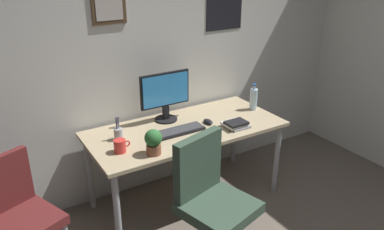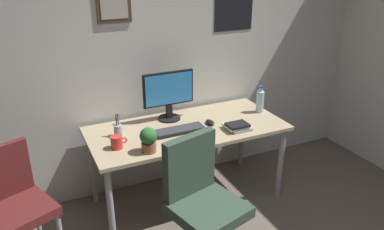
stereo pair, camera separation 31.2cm
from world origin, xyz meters
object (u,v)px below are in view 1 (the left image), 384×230
(side_chair, at_px, (17,212))
(water_bottle, at_px, (254,99))
(keyboard, at_px, (179,131))
(potted_plant, at_px, (153,141))
(pen_cup, at_px, (118,133))
(computer_mouse, at_px, (208,122))
(office_chair, at_px, (210,195))
(monitor, at_px, (165,94))
(coffee_mug_near, at_px, (120,146))
(book_stack_left, at_px, (236,124))

(side_chair, xyz_separation_m, water_bottle, (2.15, 0.17, 0.33))
(keyboard, height_order, potted_plant, potted_plant)
(water_bottle, xyz_separation_m, pen_cup, (-1.32, 0.06, -0.05))
(computer_mouse, bearing_deg, office_chair, -122.09)
(computer_mouse, bearing_deg, monitor, 136.61)
(office_chair, relative_size, keyboard, 2.21)
(water_bottle, bearing_deg, coffee_mug_near, -174.18)
(book_stack_left, bearing_deg, keyboard, 159.45)
(coffee_mug_near, relative_size, book_stack_left, 0.64)
(keyboard, height_order, computer_mouse, computer_mouse)
(coffee_mug_near, bearing_deg, keyboard, 7.12)
(office_chair, height_order, pen_cup, office_chair)
(monitor, xyz_separation_m, water_bottle, (0.82, -0.21, -0.13))
(office_chair, bearing_deg, coffee_mug_near, 126.21)
(coffee_mug_near, distance_m, book_stack_left, 1.01)
(monitor, bearing_deg, side_chair, -164.20)
(office_chair, distance_m, coffee_mug_near, 0.76)
(computer_mouse, distance_m, potted_plant, 0.69)
(keyboard, bearing_deg, side_chair, -175.85)
(book_stack_left, bearing_deg, monitor, 133.65)
(office_chair, height_order, keyboard, office_chair)
(monitor, xyz_separation_m, keyboard, (-0.02, -0.28, -0.23))
(office_chair, xyz_separation_m, book_stack_left, (0.58, 0.47, 0.23))
(side_chair, height_order, monitor, monitor)
(side_chair, height_order, water_bottle, water_bottle)
(keyboard, relative_size, coffee_mug_near, 3.37)
(potted_plant, distance_m, book_stack_left, 0.80)
(computer_mouse, height_order, water_bottle, water_bottle)
(pen_cup, bearing_deg, keyboard, -15.58)
(side_chair, relative_size, keyboard, 2.03)
(office_chair, height_order, potted_plant, office_chair)
(water_bottle, bearing_deg, office_chair, -143.27)
(monitor, bearing_deg, computer_mouse, -43.39)
(book_stack_left, bearing_deg, water_bottle, 32.25)
(monitor, relative_size, potted_plant, 2.36)
(side_chair, bearing_deg, keyboard, 4.15)
(water_bottle, bearing_deg, computer_mouse, -174.57)
(office_chair, relative_size, monitor, 2.07)
(computer_mouse, xyz_separation_m, book_stack_left, (0.16, -0.19, 0.01))
(monitor, height_order, potted_plant, monitor)
(book_stack_left, bearing_deg, computer_mouse, 129.15)
(monitor, height_order, pen_cup, monitor)
(water_bottle, bearing_deg, book_stack_left, -147.75)
(water_bottle, distance_m, potted_plant, 1.22)
(side_chair, relative_size, potted_plant, 4.49)
(office_chair, xyz_separation_m, coffee_mug_near, (-0.42, 0.58, 0.25))
(office_chair, relative_size, coffee_mug_near, 7.45)
(water_bottle, height_order, coffee_mug_near, water_bottle)
(office_chair, distance_m, potted_plant, 0.57)
(office_chair, distance_m, computer_mouse, 0.82)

